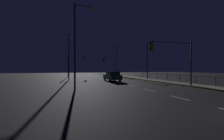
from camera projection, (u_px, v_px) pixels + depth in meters
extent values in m
plane|color=black|center=(119.00, 83.00, 23.29)|extent=(112.00, 112.00, 0.00)
cube|color=gray|center=(161.00, 81.00, 25.35)|extent=(2.61, 77.00, 0.14)
cube|color=silver|center=(179.00, 98.00, 11.34)|extent=(0.14, 2.00, 0.01)
cube|color=silver|center=(149.00, 90.00, 15.17)|extent=(0.14, 2.00, 0.01)
cube|color=silver|center=(132.00, 86.00, 18.99)|extent=(0.14, 2.00, 0.01)
cube|color=silver|center=(120.00, 83.00, 22.81)|extent=(0.14, 2.00, 0.01)
cube|color=silver|center=(112.00, 81.00, 26.63)|extent=(0.14, 2.00, 0.01)
cube|color=silver|center=(105.00, 79.00, 30.45)|extent=(0.14, 2.00, 0.01)
cube|color=silver|center=(100.00, 78.00, 34.27)|extent=(0.14, 2.00, 0.01)
cube|color=silver|center=(96.00, 77.00, 38.10)|extent=(0.14, 2.00, 0.01)
cube|color=silver|center=(93.00, 76.00, 41.92)|extent=(0.14, 2.00, 0.01)
cube|color=silver|center=(91.00, 76.00, 45.74)|extent=(0.14, 2.00, 0.01)
cube|color=silver|center=(88.00, 75.00, 49.56)|extent=(0.14, 2.00, 0.01)
cube|color=gold|center=(138.00, 80.00, 29.67)|extent=(0.14, 53.00, 0.01)
cube|color=#14592D|center=(112.00, 77.00, 26.49)|extent=(1.93, 4.44, 0.70)
cube|color=#1E2328|center=(113.00, 73.00, 26.24)|extent=(1.66, 2.50, 0.55)
cylinder|color=black|center=(105.00, 79.00, 27.57)|extent=(0.24, 0.65, 0.64)
cylinder|color=black|center=(114.00, 78.00, 28.08)|extent=(0.24, 0.65, 0.64)
cylinder|color=black|center=(110.00, 80.00, 24.90)|extent=(0.24, 0.65, 0.64)
cylinder|color=black|center=(120.00, 80.00, 25.41)|extent=(0.24, 0.65, 0.64)
cylinder|color=#38383D|center=(114.00, 66.00, 45.32)|extent=(0.16, 0.16, 5.15)
cylinder|color=#2D3033|center=(109.00, 57.00, 44.92)|extent=(2.99, 0.25, 0.11)
cube|color=black|center=(104.00, 59.00, 44.55)|extent=(0.30, 0.35, 0.95)
sphere|color=black|center=(103.00, 58.00, 44.51)|extent=(0.20, 0.20, 0.20)
sphere|color=orange|center=(103.00, 59.00, 44.51)|extent=(0.20, 0.20, 0.20)
sphere|color=black|center=(103.00, 60.00, 44.51)|extent=(0.20, 0.20, 0.20)
cylinder|color=#38383D|center=(68.00, 66.00, 38.91)|extent=(0.16, 0.16, 5.27)
cylinder|color=#38383D|center=(76.00, 56.00, 39.64)|extent=(3.75, 0.55, 0.11)
cube|color=olive|center=(84.00, 58.00, 40.41)|extent=(0.32, 0.37, 0.95)
sphere|color=black|center=(84.00, 57.00, 40.47)|extent=(0.20, 0.20, 0.20)
sphere|color=orange|center=(84.00, 58.00, 40.47)|extent=(0.20, 0.20, 0.20)
sphere|color=black|center=(84.00, 60.00, 40.48)|extent=(0.20, 0.20, 0.20)
cylinder|color=#38383D|center=(191.00, 63.00, 18.46)|extent=(0.16, 0.16, 4.98)
cylinder|color=#4C4C51|center=(172.00, 42.00, 17.80)|extent=(4.97, 0.30, 0.11)
cube|color=olive|center=(151.00, 46.00, 17.16)|extent=(0.29, 0.35, 0.95)
sphere|color=black|center=(150.00, 44.00, 17.12)|extent=(0.20, 0.20, 0.20)
sphere|color=orange|center=(150.00, 46.00, 17.12)|extent=(0.20, 0.20, 0.20)
sphere|color=black|center=(150.00, 49.00, 17.13)|extent=(0.20, 0.20, 0.20)
cylinder|color=#2D3033|center=(147.00, 61.00, 30.06)|extent=(0.18, 0.18, 6.66)
cylinder|color=#38383D|center=(149.00, 44.00, 30.73)|extent=(1.25, 1.17, 0.10)
ellipsoid|color=#F9D172|center=(150.00, 45.00, 31.43)|extent=(0.56, 0.36, 0.24)
cylinder|color=#2D3033|center=(69.00, 57.00, 29.42)|extent=(0.18, 0.18, 8.16)
cylinder|color=#4C4C51|center=(65.00, 35.00, 28.98)|extent=(1.41, 0.51, 0.10)
ellipsoid|color=#F9D172|center=(61.00, 35.00, 28.58)|extent=(0.56, 0.36, 0.24)
cylinder|color=#38383D|center=(75.00, 46.00, 15.57)|extent=(0.18, 0.18, 8.28)
cylinder|color=#4C4C51|center=(84.00, 6.00, 15.90)|extent=(1.81, 0.31, 0.10)
ellipsoid|color=#F9D172|center=(93.00, 8.00, 16.27)|extent=(0.56, 0.36, 0.24)
cylinder|color=#4C4C51|center=(117.00, 61.00, 43.77)|extent=(0.18, 0.18, 8.00)
cylinder|color=#4C4C51|center=(119.00, 46.00, 44.27)|extent=(1.34, 0.82, 0.10)
ellipsoid|color=#F9D172|center=(120.00, 47.00, 44.81)|extent=(0.56, 0.36, 0.24)
cylinder|color=#59595E|center=(215.00, 82.00, 17.74)|extent=(0.09, 0.09, 0.95)
cylinder|color=#59595E|center=(195.00, 80.00, 20.41)|extent=(0.09, 0.09, 0.95)
cylinder|color=#59595E|center=(180.00, 79.00, 23.08)|extent=(0.09, 0.09, 0.95)
cylinder|color=#59595E|center=(167.00, 77.00, 25.75)|extent=(0.09, 0.09, 0.95)
cylinder|color=#59595E|center=(158.00, 77.00, 28.42)|extent=(0.09, 0.09, 0.95)
cylinder|color=#59595E|center=(149.00, 76.00, 31.09)|extent=(0.09, 0.09, 0.95)
cylinder|color=#59595E|center=(142.00, 75.00, 33.76)|extent=(0.09, 0.09, 0.95)
cube|color=slate|center=(195.00, 76.00, 20.40)|extent=(0.06, 27.95, 0.06)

